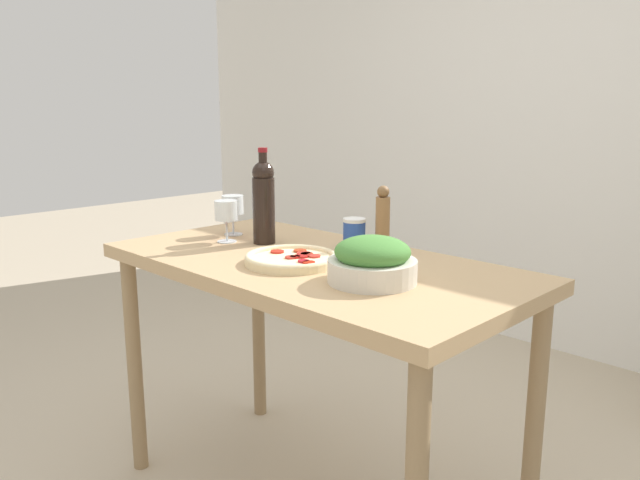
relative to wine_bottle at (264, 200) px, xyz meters
The scene contains 9 objects.
wall_back 2.03m from the wine_bottle, 81.35° to the left, with size 6.40×0.06×2.60m.
prep_counter 0.41m from the wine_bottle, ahead, with size 1.44×0.74×0.91m.
wine_bottle is the anchor object (origin of this frame).
wine_glass_near 0.15m from the wine_bottle, 142.26° to the right, with size 0.08×0.08×0.16m.
wine_glass_far 0.21m from the wine_bottle, behind, with size 0.08×0.08×0.16m.
pepper_mill 0.44m from the wine_bottle, 27.04° to the left, with size 0.05×0.05×0.23m.
salad_bowl 0.64m from the wine_bottle, 11.12° to the right, with size 0.26×0.26×0.13m.
homemade_pizza 0.36m from the wine_bottle, 24.83° to the right, with size 0.30×0.30×0.03m.
salt_canister 0.35m from the wine_bottle, 29.24° to the left, with size 0.08×0.08×0.11m.
Camera 1 is at (1.41, -1.40, 1.41)m, focal length 35.00 mm.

